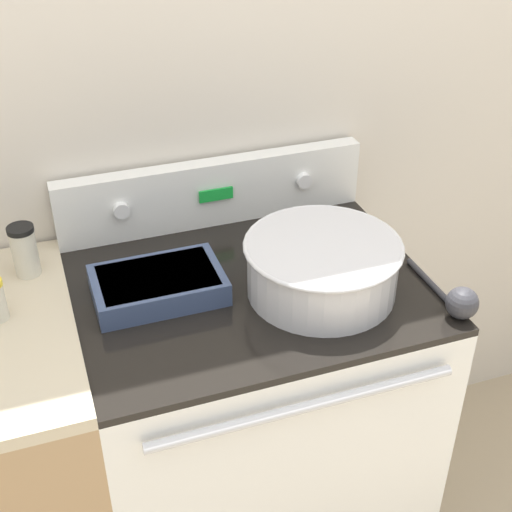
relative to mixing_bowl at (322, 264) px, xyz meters
The scene contains 7 objects.
kitchen_wall 0.53m from the mixing_bowl, 107.66° to the left, with size 8.00×0.05×2.50m.
stove_range 0.57m from the mixing_bowl, 149.15° to the left, with size 0.81×0.68×0.94m.
control_panel 0.41m from the mixing_bowl, 110.21° to the left, with size 0.81×0.07×0.18m.
mixing_bowl is the anchor object (origin of this frame).
casserole_dish 0.37m from the mixing_bowl, 163.20° to the left, with size 0.29×0.19×0.06m.
ladle 0.31m from the mixing_bowl, 35.22° to the right, with size 0.07×0.26×0.07m.
spice_jar_black_cap 0.69m from the mixing_bowl, 156.05° to the left, with size 0.06×0.06×0.13m.
Camera 1 is at (-0.44, -0.96, 1.90)m, focal length 50.00 mm.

